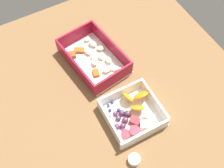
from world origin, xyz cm
name	(u,v)px	position (x,y,z in cm)	size (l,w,h in cm)	color
table_surface	(109,85)	(0.00, 0.00, 1.00)	(80.00, 80.00, 2.00)	brown
pasta_container	(94,59)	(9.53, 0.17, 3.82)	(23.75, 17.27, 5.92)	white
fruit_bowl	(133,114)	(-13.12, -0.58, 3.69)	(15.35, 15.44, 5.20)	white
paper_cup_liner	(134,160)	(-24.46, 5.79, 2.92)	(3.31, 3.31, 1.85)	white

